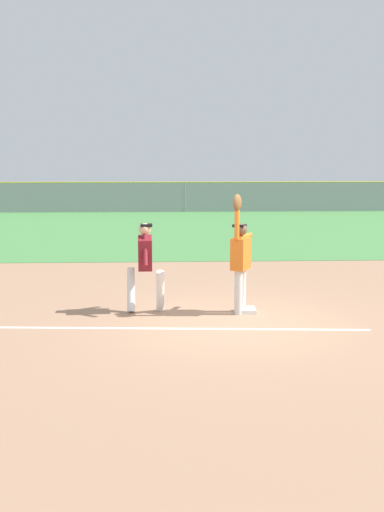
{
  "coord_description": "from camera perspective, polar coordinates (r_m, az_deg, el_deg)",
  "views": [
    {
      "loc": [
        -1.16,
        -10.38,
        2.87
      ],
      "look_at": [
        -0.64,
        1.02,
        1.05
      ],
      "focal_mm": 41.74,
      "sensor_mm": 36.0,
      "label": 1
    }
  ],
  "objects": [
    {
      "name": "parked_car_tan",
      "position": [
        38.39,
        -0.57,
        5.78
      ],
      "size": [
        4.5,
        2.32,
        1.25
      ],
      "rotation": [
        0.0,
        0.0,
        0.06
      ],
      "color": "tan",
      "rests_on": "ground_plane"
    },
    {
      "name": "baseball",
      "position": [
        11.21,
        4.6,
        5.25
      ],
      "size": [
        0.07,
        0.07,
        0.07
      ],
      "primitive_type": "sphere",
      "color": "white"
    },
    {
      "name": "ground_plane",
      "position": [
        10.83,
        3.66,
        -6.32
      ],
      "size": [
        75.83,
        75.83,
        0.0
      ],
      "primitive_type": "plane",
      "color": "tan"
    },
    {
      "name": "outfield_grass",
      "position": [
        25.65,
        0.0,
        2.65
      ],
      "size": [
        53.68,
        17.12,
        0.01
      ],
      "primitive_type": "cube",
      "color": "#4C8C47",
      "rests_on": "ground_plane"
    },
    {
      "name": "parked_car_silver",
      "position": [
        38.65,
        -8.71,
        5.7
      ],
      "size": [
        4.54,
        2.41,
        1.25
      ],
      "rotation": [
        0.0,
        0.0,
        0.08
      ],
      "color": "#B7B7BC",
      "rests_on": "ground_plane"
    },
    {
      "name": "outfield_fence",
      "position": [
        34.1,
        -0.65,
        5.69
      ],
      "size": [
        53.76,
        0.08,
        1.73
      ],
      "color": "#93999E",
      "rests_on": "ground_plane"
    },
    {
      "name": "chalk_foul_line",
      "position": [
        10.84,
        -15.76,
        -6.61
      ],
      "size": [
        11.98,
        0.94,
        0.01
      ],
      "primitive_type": "cube",
      "rotation": [
        0.0,
        0.0,
        -0.07
      ],
      "color": "white",
      "rests_on": "ground_plane"
    },
    {
      "name": "parked_car_green",
      "position": [
        39.62,
        9.12,
        5.77
      ],
      "size": [
        4.56,
        2.45,
        1.25
      ],
      "rotation": [
        0.0,
        0.0,
        -0.1
      ],
      "color": "#1E6B33",
      "rests_on": "ground_plane"
    },
    {
      "name": "parked_car_white",
      "position": [
        40.74,
        17.41,
        5.56
      ],
      "size": [
        4.6,
        2.52,
        1.25
      ],
      "rotation": [
        0.0,
        0.0,
        -0.12
      ],
      "color": "white",
      "rests_on": "ground_plane"
    },
    {
      "name": "runner",
      "position": [
        11.35,
        -4.5,
        -0.47
      ],
      "size": [
        0.73,
        0.84,
        1.72
      ],
      "rotation": [
        0.0,
        0.0,
        0.03
      ],
      "color": "white",
      "rests_on": "ground_plane"
    },
    {
      "name": "fielder",
      "position": [
        11.22,
        4.65,
        0.06
      ],
      "size": [
        0.51,
        0.84,
        2.28
      ],
      "rotation": [
        0.0,
        0.0,
        2.66
      ],
      "color": "silver",
      "rests_on": "ground_plane"
    },
    {
      "name": "first_base",
      "position": [
        11.52,
        5.15,
        -5.19
      ],
      "size": [
        0.39,
        0.39,
        0.08
      ],
      "primitive_type": "cube",
      "rotation": [
        0.0,
        0.0,
        -0.01
      ],
      "color": "white",
      "rests_on": "ground_plane"
    },
    {
      "name": "parked_car_black",
      "position": [
        39.94,
        -17.82,
        5.48
      ],
      "size": [
        4.56,
        2.44,
        1.25
      ],
      "rotation": [
        0.0,
        0.0,
        -0.1
      ],
      "color": "black",
      "rests_on": "ground_plane"
    }
  ]
}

